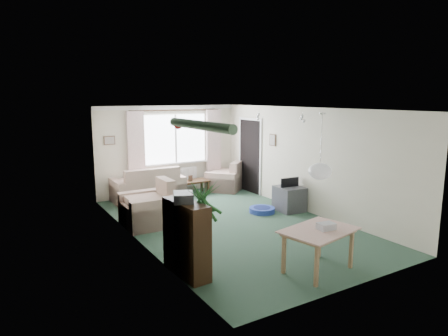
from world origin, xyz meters
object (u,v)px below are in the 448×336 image
armchair_left (148,203)px  coffee_table (193,187)px  armchair_corner (225,176)px  tv_cube (289,199)px  pet_bed (262,210)px  bookshelf (186,238)px  dining_table (318,251)px  houseplant (202,229)px  sofa (148,184)px

armchair_left → coffee_table: armchair_left is taller
armchair_left → armchair_corner: bearing=123.5°
armchair_left → tv_cube: bearing=79.1°
pet_bed → bookshelf: bearing=-144.9°
bookshelf → tv_cube: bearing=22.9°
tv_cube → pet_bed: 0.71m
armchair_corner → dining_table: (-1.54, -5.33, -0.09)m
armchair_left → houseplant: size_ratio=0.73×
sofa → armchair_corner: sofa is taller
coffee_table → houseplant: (-2.13, -4.59, 0.53)m
sofa → dining_table: bearing=98.4°
sofa → armchair_corner: 2.28m
sofa → pet_bed: (1.86, -2.40, -0.38)m
houseplant → tv_cube: size_ratio=2.30×
sofa → houseplant: bearing=80.1°
houseplant → pet_bed: 3.54m
bookshelf → pet_bed: 3.57m
sofa → dining_table: 5.40m
armchair_left → pet_bed: bearing=80.1°
tv_cube → bookshelf: bearing=-148.6°
armchair_corner → coffee_table: size_ratio=1.08×
armchair_left → coffee_table: (1.98, 1.88, -0.28)m
sofa → tv_cube: sofa is taller
armchair_corner → houseplant: (-3.12, -4.56, 0.31)m
armchair_corner → houseplant: size_ratio=0.64×
armchair_corner → pet_bed: bearing=39.9°
bookshelf → houseplant: 0.29m
coffee_table → dining_table: bearing=-95.8°
sofa → houseplant: houseplant is taller
armchair_left → dining_table: armchair_left is taller
armchair_corner → bookshelf: 5.51m
sofa → dining_table: size_ratio=1.72×
houseplant → pet_bed: bearing=39.0°
pet_bed → sofa: bearing=127.8°
dining_table → armchair_corner: bearing=73.9°
armchair_left → pet_bed: size_ratio=1.79×
armchair_corner → coffee_table: (-0.99, 0.02, -0.22)m
sofa → tv_cube: 3.60m
bookshelf → houseplant: houseplant is taller
armchair_corner → dining_table: size_ratio=0.90×
coffee_table → tv_cube: bearing=-64.8°
pet_bed → houseplant: bearing=-141.0°
tv_cube → dining_table: bearing=-118.6°
coffee_table → armchair_corner: bearing=-1.4°
armchair_corner → armchair_left: (-2.98, -1.86, 0.06)m
sofa → dining_table: sofa is taller
coffee_table → houseplant: 5.09m
bookshelf → pet_bed: bookshelf is taller
coffee_table → armchair_left: bearing=-136.4°
coffee_table → pet_bed: 2.47m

